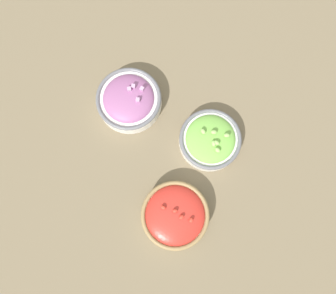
{
  "coord_description": "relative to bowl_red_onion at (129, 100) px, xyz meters",
  "views": [
    {
      "loc": [
        -0.16,
        0.09,
        0.96
      ],
      "look_at": [
        0.0,
        0.0,
        0.03
      ],
      "focal_mm": 35.0,
      "sensor_mm": 36.0,
      "label": 1
    }
  ],
  "objects": [
    {
      "name": "ground_plane",
      "position": [
        -0.18,
        -0.03,
        -0.03
      ],
      "size": [
        3.0,
        3.0,
        0.0
      ],
      "primitive_type": "plane",
      "color": "#75664C"
    },
    {
      "name": "bowl_cherry_tomatoes",
      "position": [
        -0.36,
        0.05,
        0.0
      ],
      "size": [
        0.19,
        0.19,
        0.08
      ],
      "color": "beige",
      "rests_on": "ground_plane"
    },
    {
      "name": "bowl_lettuce",
      "position": [
        -0.22,
        -0.15,
        -0.0
      ],
      "size": [
        0.18,
        0.18,
        0.07
      ],
      "color": "silver",
      "rests_on": "ground_plane"
    },
    {
      "name": "bowl_red_onion",
      "position": [
        0.0,
        0.0,
        0.0
      ],
      "size": [
        0.19,
        0.19,
        0.08
      ],
      "color": "silver",
      "rests_on": "ground_plane"
    }
  ]
}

